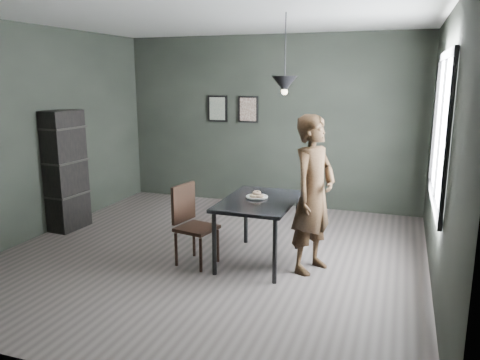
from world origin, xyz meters
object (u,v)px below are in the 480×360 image
(cafe_table, at_px, (259,206))
(shelf_unit, at_px, (66,171))
(white_plate, at_px, (257,197))
(pendant_lamp, at_px, (285,84))
(woman, at_px, (313,195))
(wood_chair, at_px, (191,219))

(cafe_table, bearing_deg, shelf_unit, 174.64)
(white_plate, height_order, pendant_lamp, pendant_lamp)
(cafe_table, distance_m, woman, 0.67)
(wood_chair, bearing_deg, pendant_lamp, 33.87)
(wood_chair, height_order, pendant_lamp, pendant_lamp)
(wood_chair, relative_size, shelf_unit, 0.55)
(cafe_table, xyz_separation_m, woman, (0.63, -0.05, 0.20))
(woman, bearing_deg, shelf_unit, 107.02)
(cafe_table, distance_m, wood_chair, 0.80)
(cafe_table, bearing_deg, white_plate, 129.16)
(shelf_unit, height_order, pendant_lamp, pendant_lamp)
(woman, height_order, shelf_unit, woman)
(white_plate, relative_size, woman, 0.13)
(shelf_unit, xyz_separation_m, pendant_lamp, (3.17, -0.17, 1.21))
(shelf_unit, bearing_deg, white_plate, -1.00)
(cafe_table, height_order, white_plate, white_plate)
(wood_chair, distance_m, shelf_unit, 2.29)
(woman, distance_m, pendant_lamp, 1.25)
(white_plate, relative_size, wood_chair, 0.25)
(white_plate, xyz_separation_m, woman, (0.68, -0.10, 0.12))
(wood_chair, xyz_separation_m, shelf_unit, (-2.19, 0.58, 0.31))
(woman, xyz_separation_m, wood_chair, (-1.36, -0.26, -0.34))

